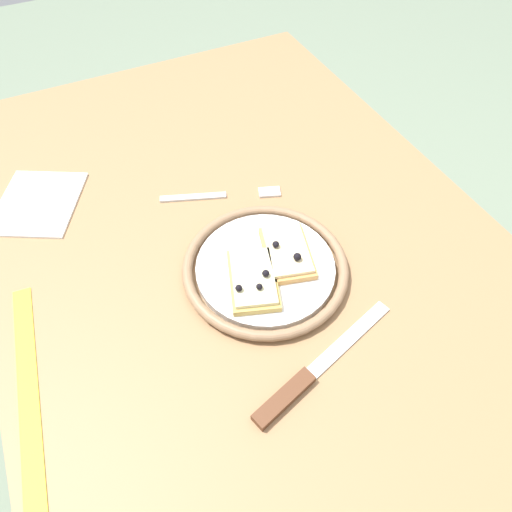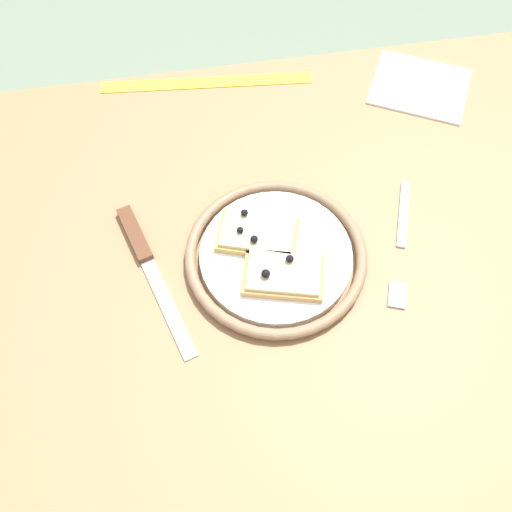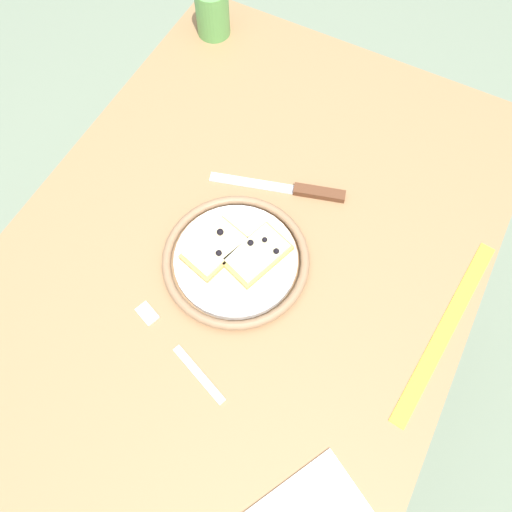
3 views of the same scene
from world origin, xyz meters
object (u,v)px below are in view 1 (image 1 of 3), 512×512
dining_table (253,288)px  pizza_slice_near (253,279)px  measuring_tape (29,401)px  napkin (38,203)px  knife (303,381)px  plate (262,268)px  fork (222,195)px  pizza_slice_far (287,252)px

dining_table → pizza_slice_near: size_ratio=9.76×
measuring_tape → napkin: size_ratio=2.30×
pizza_slice_near → knife: bearing=-2.2°
plate → pizza_slice_near: bearing=-51.0°
dining_table → fork: size_ratio=6.05×
dining_table → knife: size_ratio=5.00×
measuring_tape → plate: bearing=103.9°
pizza_slice_near → measuring_tape: 0.32m
plate → knife: plate is taller
pizza_slice_near → napkin: 0.39m
fork → napkin: same height
pizza_slice_near → pizza_slice_far: pizza_slice_far is taller
pizza_slice_near → knife: size_ratio=0.51×
dining_table → pizza_slice_far: (0.04, 0.04, 0.12)m
plate → knife: bearing=-9.9°
dining_table → knife: knife is taller
pizza_slice_far → knife: bearing=-22.2°
knife → measuring_tape: (-0.12, -0.31, -0.00)m
fork → measuring_tape: 0.41m
plate → fork: 0.17m
knife → napkin: 0.52m
plate → fork: plate is taller
pizza_slice_far → fork: size_ratio=0.59×
pizza_slice_near → napkin: size_ratio=0.81×
pizza_slice_near → pizza_slice_far: 0.07m
knife → pizza_slice_near: bearing=177.8°
dining_table → pizza_slice_near: 0.14m
plate → pizza_slice_near: (0.02, -0.02, 0.01)m
napkin → plate: bearing=43.2°
pizza_slice_far → measuring_tape: pizza_slice_far is taller
pizza_slice_far → knife: 0.19m
pizza_slice_far → napkin: pizza_slice_far is taller
knife → measuring_tape: bearing=-111.8°
plate → knife: (0.17, -0.03, -0.00)m
knife → napkin: knife is taller
plate → fork: size_ratio=1.24×
pizza_slice_near → knife: pizza_slice_near is taller
dining_table → pizza_slice_near: bearing=-25.0°
knife → napkin: (-0.46, -0.24, -0.00)m
pizza_slice_near → napkin: bearing=-141.4°
measuring_tape → dining_table: bearing=110.6°
fork → pizza_slice_near: bearing=-10.1°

